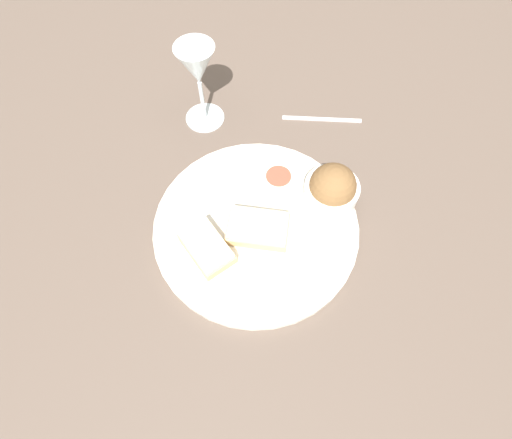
# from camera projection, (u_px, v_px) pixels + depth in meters

# --- Properties ---
(ground_plane) EXTENTS (4.00, 4.00, 0.00)m
(ground_plane) POSITION_uv_depth(u_px,v_px,m) (256.00, 229.00, 0.70)
(ground_plane) COLOR brown
(dinner_plate) EXTENTS (0.35, 0.35, 0.01)m
(dinner_plate) POSITION_uv_depth(u_px,v_px,m) (256.00, 227.00, 0.69)
(dinner_plate) COLOR silver
(dinner_plate) RESTS_ON ground_plane
(salad_bowl) EXTENTS (0.09, 0.09, 0.09)m
(salad_bowl) POSITION_uv_depth(u_px,v_px,m) (331.00, 190.00, 0.67)
(salad_bowl) COLOR white
(salad_bowl) RESTS_ON dinner_plate
(sauce_ramekin) EXTENTS (0.05, 0.05, 0.03)m
(sauce_ramekin) POSITION_uv_depth(u_px,v_px,m) (278.00, 180.00, 0.71)
(sauce_ramekin) COLOR beige
(sauce_ramekin) RESTS_ON dinner_plate
(cheese_toast_near) EXTENTS (0.12, 0.12, 0.03)m
(cheese_toast_near) POSITION_uv_depth(u_px,v_px,m) (258.00, 228.00, 0.67)
(cheese_toast_near) COLOR tan
(cheese_toast_near) RESTS_ON dinner_plate
(cheese_toast_far) EXTENTS (0.10, 0.07, 0.03)m
(cheese_toast_far) POSITION_uv_depth(u_px,v_px,m) (207.00, 247.00, 0.65)
(cheese_toast_far) COLOR tan
(cheese_toast_far) RESTS_ON dinner_plate
(wine_glass) EXTENTS (0.08, 0.08, 0.17)m
(wine_glass) POSITION_uv_depth(u_px,v_px,m) (197.00, 70.00, 0.71)
(wine_glass) COLOR silver
(wine_glass) RESTS_ON ground_plane
(fork) EXTENTS (0.12, 0.12, 0.01)m
(fork) POSITION_uv_depth(u_px,v_px,m) (322.00, 119.00, 0.81)
(fork) COLOR silver
(fork) RESTS_ON ground_plane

